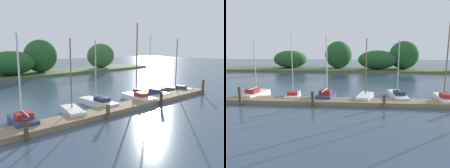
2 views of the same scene
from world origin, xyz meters
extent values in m
cube|color=#847051|center=(0.00, 13.94, 0.17)|extent=(27.99, 1.80, 0.35)
ellipsoid|color=#386B38|center=(20.72, 39.84, 2.94)|extent=(6.80, 3.53, 5.09)
ellipsoid|color=#235628|center=(7.49, 40.40, 3.27)|extent=(5.96, 5.11, 5.74)
ellipsoid|color=#235628|center=(2.00, 39.47, 2.33)|extent=(7.87, 5.60, 3.85)
cube|color=navy|center=(-5.20, 15.35, 0.29)|extent=(1.69, 2.96, 0.59)
cube|color=navy|center=(-5.06, 16.62, 0.26)|extent=(0.83, 0.79, 0.50)
cube|color=maroon|center=(-5.24, 15.00, 0.78)|extent=(1.12, 0.96, 0.38)
cylinder|color=silver|center=(-5.18, 15.56, 3.27)|extent=(0.12, 0.12, 5.36)
cylinder|color=silver|center=(-5.27, 14.73, 1.02)|extent=(0.30, 1.87, 0.09)
cube|color=white|center=(-1.58, 15.14, 0.28)|extent=(1.79, 3.00, 0.56)
cube|color=white|center=(-1.28, 16.37, 0.25)|extent=(0.78, 0.83, 0.48)
cylinder|color=#7F6647|center=(-1.53, 15.35, 3.11)|extent=(0.10, 0.10, 5.09)
cube|color=white|center=(1.58, 16.16, 0.25)|extent=(1.33, 4.04, 0.51)
cube|color=white|center=(1.52, 17.96, 0.23)|extent=(0.69, 1.02, 0.43)
cube|color=#1E2847|center=(1.60, 15.66, 0.67)|extent=(0.94, 1.23, 0.33)
cylinder|color=#B7B7BC|center=(1.57, 16.46, 3.03)|extent=(0.11, 0.11, 5.05)
cylinder|color=#B7B7BC|center=(1.59, 15.85, 0.91)|extent=(0.13, 1.37, 0.08)
cube|color=white|center=(5.48, 15.13, 0.27)|extent=(1.73, 3.84, 0.53)
cube|color=white|center=(5.71, 16.79, 0.24)|extent=(0.80, 1.01, 0.45)
cube|color=maroon|center=(5.42, 14.67, 0.71)|extent=(1.07, 1.23, 0.35)
cylinder|color=#7F6647|center=(5.52, 15.41, 3.83)|extent=(0.12, 0.12, 6.59)
cylinder|color=#7F6647|center=(5.44, 14.87, 1.06)|extent=(0.25, 1.21, 0.08)
cube|color=navy|center=(8.68, 16.15, 0.21)|extent=(1.29, 4.06, 0.41)
cube|color=navy|center=(8.57, 17.95, 0.19)|extent=(0.64, 1.03, 0.35)
cube|color=#1E2847|center=(8.71, 15.66, 0.55)|extent=(0.86, 1.25, 0.27)
cylinder|color=silver|center=(8.66, 16.45, 3.33)|extent=(0.08, 0.08, 5.84)
cylinder|color=silver|center=(8.72, 15.47, 0.88)|extent=(0.20, 2.19, 0.07)
cube|color=brown|center=(12.41, 15.45, 0.21)|extent=(1.81, 3.46, 0.41)
cube|color=brown|center=(12.10, 16.90, 0.18)|extent=(0.79, 0.94, 0.35)
cube|color=#2D3856|center=(12.50, 15.04, 0.54)|extent=(1.04, 1.15, 0.27)
cylinder|color=#7F6647|center=(12.36, 15.69, 3.13)|extent=(0.10, 0.10, 5.44)
cylinder|color=#4C3D28|center=(-5.98, 12.74, 0.61)|extent=(0.25, 0.25, 1.22)
cylinder|color=black|center=(-5.98, 12.74, 1.24)|extent=(0.29, 0.29, 0.04)
cylinder|color=brown|center=(-0.15, 12.81, 0.50)|extent=(0.27, 0.27, 1.01)
cylinder|color=black|center=(-0.15, 12.81, 1.03)|extent=(0.31, 0.31, 0.04)
cylinder|color=#3D3323|center=(5.88, 12.77, 0.58)|extent=(0.26, 0.26, 1.17)
cylinder|color=black|center=(5.88, 12.77, 1.19)|extent=(0.30, 0.30, 0.04)
cylinder|color=brown|center=(12.84, 12.63, 0.75)|extent=(0.27, 0.27, 1.50)
cylinder|color=black|center=(12.84, 12.63, 1.52)|extent=(0.31, 0.31, 0.04)
camera|label=1|loc=(-10.42, 0.63, 5.17)|focal=37.59mm
camera|label=2|loc=(-2.53, -3.50, 4.86)|focal=33.01mm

